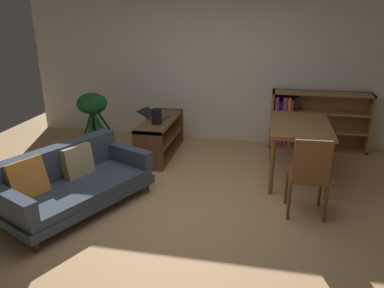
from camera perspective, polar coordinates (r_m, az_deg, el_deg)
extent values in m
plane|color=tan|center=(4.49, -1.23, -10.07)|extent=(8.16, 8.16, 0.00)
cube|color=silver|center=(6.61, 4.01, 12.10)|extent=(6.80, 0.10, 2.70)
cylinder|color=#56351E|center=(4.91, -6.76, -6.58)|extent=(0.04, 0.04, 0.13)
cylinder|color=#56351E|center=(4.07, -22.50, -14.16)|extent=(0.04, 0.04, 0.13)
cylinder|color=#56351E|center=(5.39, -12.49, -4.40)|extent=(0.04, 0.04, 0.13)
cube|color=#384251|center=(4.65, -16.87, -7.38)|extent=(1.50, 1.94, 0.10)
cube|color=#384251|center=(4.60, -16.99, -6.28)|extent=(1.44, 1.86, 0.10)
cube|color=#384251|center=(4.77, -19.74, -2.52)|extent=(0.86, 1.59, 0.38)
cube|color=#384251|center=(5.00, -9.93, -1.55)|extent=(0.80, 0.47, 0.22)
cube|color=#384251|center=(4.17, -25.98, -7.90)|extent=(0.80, 0.47, 0.22)
cube|color=orange|center=(4.43, -23.73, -4.84)|extent=(0.37, 0.47, 0.42)
cube|color=tan|center=(4.75, -16.97, -2.53)|extent=(0.32, 0.42, 0.39)
cube|color=brown|center=(6.65, -3.22, 2.86)|extent=(0.44, 0.04, 0.59)
cube|color=brown|center=(5.46, -6.74, -1.13)|extent=(0.44, 0.04, 0.59)
cube|color=brown|center=(6.05, -4.81, 1.05)|extent=(0.44, 1.32, 0.04)
cube|color=brown|center=(5.96, -4.88, 3.58)|extent=(0.44, 1.36, 0.04)
cube|color=brown|center=(6.14, -4.73, -1.37)|extent=(0.44, 1.32, 0.04)
cube|color=#333338|center=(6.03, -4.96, 4.03)|extent=(0.31, 0.38, 0.02)
cube|color=black|center=(6.12, -6.77, 4.76)|extent=(0.27, 0.36, 0.11)
cylinder|color=black|center=(5.70, -5.38, 4.18)|extent=(0.15, 0.15, 0.23)
cylinder|color=slate|center=(5.68, -5.39, 4.63)|extent=(0.08, 0.08, 0.01)
cylinder|color=#333338|center=(6.44, -14.41, 0.08)|extent=(0.36, 0.36, 0.25)
cylinder|color=#195623|center=(6.29, -13.75, 2.84)|extent=(0.27, 0.06, 0.43)
cylinder|color=#195623|center=(6.36, -13.40, 3.71)|extent=(0.26, 0.25, 0.57)
cylinder|color=#195623|center=(6.40, -14.63, 3.03)|extent=(0.11, 0.18, 0.42)
cylinder|color=#195623|center=(6.40, -14.99, 2.70)|extent=(0.16, 0.11, 0.36)
cylinder|color=#195623|center=(6.33, -15.47, 3.10)|extent=(0.19, 0.11, 0.49)
cylinder|color=#195623|center=(6.26, -15.13, 2.71)|extent=(0.07, 0.24, 0.45)
cylinder|color=#195623|center=(6.24, -14.39, 3.46)|extent=(0.19, 0.17, 0.60)
ellipsoid|color=#195623|center=(6.25, -14.94, 5.94)|extent=(0.48, 0.48, 0.34)
cylinder|color=brown|center=(5.87, 12.10, 0.87)|extent=(0.06, 0.06, 0.74)
cylinder|color=brown|center=(4.81, 12.03, -3.44)|extent=(0.06, 0.06, 0.74)
cylinder|color=brown|center=(5.93, 18.69, 0.41)|extent=(0.06, 0.06, 0.74)
cylinder|color=brown|center=(4.88, 20.06, -3.95)|extent=(0.06, 0.06, 0.74)
cube|color=brown|center=(5.23, 16.11, 2.73)|extent=(0.78, 1.23, 0.05)
cylinder|color=brown|center=(4.68, 14.13, -6.33)|extent=(0.04, 0.04, 0.45)
cylinder|color=brown|center=(4.73, 18.86, -6.50)|extent=(0.04, 0.04, 0.45)
cylinder|color=brown|center=(4.36, 14.49, -8.41)|extent=(0.04, 0.04, 0.45)
cylinder|color=brown|center=(4.42, 19.58, -8.57)|extent=(0.04, 0.04, 0.45)
cube|color=brown|center=(4.44, 17.08, -4.63)|extent=(0.44, 0.42, 0.04)
cube|color=brown|center=(4.18, 17.73, -2.48)|extent=(0.38, 0.05, 0.47)
cube|color=olive|center=(6.52, 11.99, 3.80)|extent=(0.04, 0.31, 0.96)
cube|color=olive|center=(6.72, 25.23, 2.78)|extent=(0.04, 0.31, 0.96)
cube|color=olive|center=(6.46, 19.17, 7.25)|extent=(1.58, 0.31, 0.04)
cube|color=olive|center=(6.71, 18.28, -0.49)|extent=(1.58, 0.31, 0.04)
cube|color=olive|center=(6.70, 18.59, 3.63)|extent=(1.54, 0.04, 0.96)
cube|color=olive|center=(6.62, 18.57, 2.03)|extent=(1.54, 0.29, 0.04)
cube|color=olive|center=(6.53, 18.86, 4.60)|extent=(1.54, 0.29, 0.04)
cube|color=orange|center=(6.60, 12.28, 0.91)|extent=(0.04, 0.24, 0.21)
cube|color=red|center=(6.61, 12.78, 0.64)|extent=(0.06, 0.21, 0.16)
cube|color=#993884|center=(6.61, 13.25, 0.71)|extent=(0.04, 0.24, 0.18)
cube|color=#993884|center=(6.60, 13.80, 0.82)|extent=(0.07, 0.21, 0.23)
cube|color=orange|center=(6.61, 14.45, 0.85)|extent=(0.06, 0.23, 0.24)
cube|color=#993884|center=(6.61, 15.08, 0.71)|extent=(0.06, 0.22, 0.22)
cube|color=#2D5199|center=(6.51, 12.49, 3.33)|extent=(0.05, 0.23, 0.18)
cube|color=red|center=(6.51, 12.94, 3.28)|extent=(0.03, 0.21, 0.18)
cube|color=#337F47|center=(6.52, 13.35, 3.43)|extent=(0.05, 0.25, 0.21)
cube|color=#993884|center=(6.52, 13.89, 3.04)|extent=(0.06, 0.20, 0.14)
cube|color=red|center=(6.51, 14.41, 3.22)|extent=(0.04, 0.21, 0.19)
cube|color=silver|center=(6.52, 14.81, 3.02)|extent=(0.05, 0.21, 0.15)
cube|color=#993884|center=(6.42, 12.76, 6.11)|extent=(0.06, 0.20, 0.22)
cube|color=black|center=(6.43, 13.30, 5.80)|extent=(0.06, 0.20, 0.15)
cube|color=#993884|center=(6.43, 13.94, 6.02)|extent=(0.07, 0.19, 0.22)
cube|color=orange|center=(6.45, 14.53, 5.98)|extent=(0.05, 0.26, 0.21)
cube|color=red|center=(6.45, 14.96, 5.78)|extent=(0.04, 0.25, 0.17)
cube|color=black|center=(6.44, 15.51, 5.94)|extent=(0.05, 0.20, 0.23)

